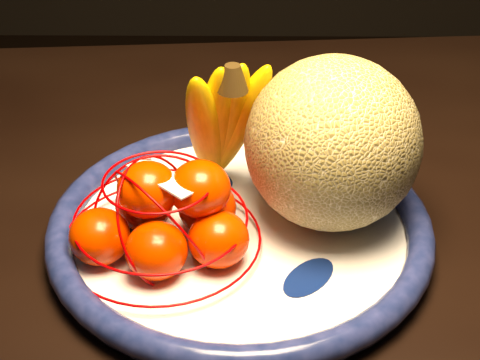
{
  "coord_description": "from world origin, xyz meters",
  "views": [
    {
      "loc": [
        0.06,
        -0.62,
        1.22
      ],
      "look_at": [
        0.05,
        0.01,
        0.8
      ],
      "focal_mm": 55.0,
      "sensor_mm": 36.0,
      "label": 1
    }
  ],
  "objects_px": {
    "cantaloupe": "(333,143)",
    "mandarin_bag": "(166,217)",
    "dining_table": "(121,252)",
    "fruit_bowl": "(240,228)",
    "banana_bunch": "(222,118)"
  },
  "relations": [
    {
      "from": "cantaloupe",
      "to": "mandarin_bag",
      "type": "relative_size",
      "value": 0.78
    },
    {
      "from": "fruit_bowl",
      "to": "banana_bunch",
      "type": "height_order",
      "value": "banana_bunch"
    },
    {
      "from": "banana_bunch",
      "to": "mandarin_bag",
      "type": "distance_m",
      "value": 0.13
    },
    {
      "from": "banana_bunch",
      "to": "mandarin_bag",
      "type": "xyz_separation_m",
      "value": [
        -0.05,
        -0.1,
        -0.05
      ]
    },
    {
      "from": "cantaloupe",
      "to": "mandarin_bag",
      "type": "bearing_deg",
      "value": -160.92
    },
    {
      "from": "dining_table",
      "to": "cantaloupe",
      "type": "distance_m",
      "value": 0.3
    },
    {
      "from": "fruit_bowl",
      "to": "banana_bunch",
      "type": "bearing_deg",
      "value": 105.76
    },
    {
      "from": "cantaloupe",
      "to": "dining_table",
      "type": "bearing_deg",
      "value": 169.03
    },
    {
      "from": "dining_table",
      "to": "mandarin_bag",
      "type": "distance_m",
      "value": 0.18
    },
    {
      "from": "cantaloupe",
      "to": "banana_bunch",
      "type": "distance_m",
      "value": 0.12
    },
    {
      "from": "dining_table",
      "to": "cantaloupe",
      "type": "relative_size",
      "value": 8.41
    },
    {
      "from": "mandarin_bag",
      "to": "banana_bunch",
      "type": "bearing_deg",
      "value": 63.2
    },
    {
      "from": "dining_table",
      "to": "mandarin_bag",
      "type": "relative_size",
      "value": 6.56
    },
    {
      "from": "cantaloupe",
      "to": "fruit_bowl",
      "type": "bearing_deg",
      "value": -165.52
    },
    {
      "from": "cantaloupe",
      "to": "mandarin_bag",
      "type": "height_order",
      "value": "cantaloupe"
    }
  ]
}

